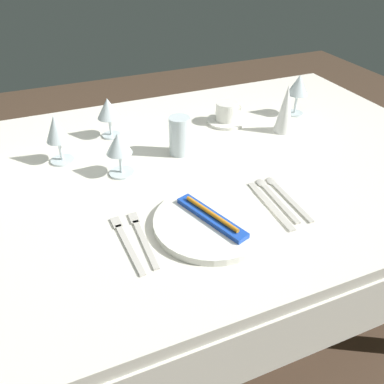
{
  "coord_description": "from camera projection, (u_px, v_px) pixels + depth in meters",
  "views": [
    {
      "loc": [
        -0.34,
        -0.95,
        1.36
      ],
      "look_at": [
        -0.01,
        -0.16,
        0.76
      ],
      "focal_mm": 37.35,
      "sensor_mm": 36.0,
      "label": 1
    }
  ],
  "objects": [
    {
      "name": "dining_table",
      "position": [
        176.0,
        191.0,
        1.22
      ],
      "size": [
        1.8,
        1.11,
        0.74
      ],
      "color": "silver",
      "rests_on": "ground"
    },
    {
      "name": "dinner_plate",
      "position": [
        211.0,
        222.0,
        0.96
      ],
      "size": [
        0.28,
        0.28,
        0.02
      ],
      "primitive_type": "cylinder",
      "color": "white",
      "rests_on": "dining_table"
    },
    {
      "name": "spoon_dessert",
      "position": [
        283.0,
        193.0,
        1.07
      ],
      "size": [
        0.03,
        0.21,
        0.01
      ],
      "color": "beige",
      "rests_on": "dining_table"
    },
    {
      "name": "coffee_cup_left",
      "position": [
        227.0,
        111.0,
        1.41
      ],
      "size": [
        0.1,
        0.08,
        0.06
      ],
      "color": "white",
      "rests_on": "saucer_left"
    },
    {
      "name": "wine_glass_right",
      "position": [
        108.0,
        110.0,
        1.29
      ],
      "size": [
        0.08,
        0.08,
        0.13
      ],
      "color": "silver",
      "rests_on": "dining_table"
    },
    {
      "name": "wine_glass_centre",
      "position": [
        298.0,
        87.0,
        1.43
      ],
      "size": [
        0.08,
        0.08,
        0.15
      ],
      "color": "silver",
      "rests_on": "dining_table"
    },
    {
      "name": "spoon_soup",
      "position": [
        272.0,
        194.0,
        1.06
      ],
      "size": [
        0.03,
        0.21,
        0.01
      ],
      "color": "beige",
      "rests_on": "dining_table"
    },
    {
      "name": "wine_glass_far",
      "position": [
        119.0,
        146.0,
        1.1
      ],
      "size": [
        0.07,
        0.07,
        0.13
      ],
      "color": "silver",
      "rests_on": "dining_table"
    },
    {
      "name": "ground_plane",
      "position": [
        180.0,
        325.0,
        1.6
      ],
      "size": [
        6.0,
        6.0,
        0.0
      ],
      "primitive_type": "plane",
      "color": "#4C3828"
    },
    {
      "name": "saucer_left",
      "position": [
        226.0,
        121.0,
        1.43
      ],
      "size": [
        0.14,
        0.14,
        0.01
      ],
      "primitive_type": "cylinder",
      "color": "white",
      "rests_on": "dining_table"
    },
    {
      "name": "wine_glass_left",
      "position": [
        56.0,
        131.0,
        1.15
      ],
      "size": [
        0.07,
        0.07,
        0.15
      ],
      "color": "silver",
      "rests_on": "dining_table"
    },
    {
      "name": "fork_inner",
      "position": [
        126.0,
        242.0,
        0.91
      ],
      "size": [
        0.03,
        0.21,
        0.0
      ],
      "color": "beige",
      "rests_on": "dining_table"
    },
    {
      "name": "dinner_knife",
      "position": [
        271.0,
        206.0,
        1.02
      ],
      "size": [
        0.02,
        0.22,
        0.0
      ],
      "color": "beige",
      "rests_on": "dining_table"
    },
    {
      "name": "drink_tumbler",
      "position": [
        180.0,
        138.0,
        1.22
      ],
      "size": [
        0.06,
        0.06,
        0.12
      ],
      "color": "silver",
      "rests_on": "dining_table"
    },
    {
      "name": "fork_outer",
      "position": [
        142.0,
        236.0,
        0.92
      ],
      "size": [
        0.02,
        0.2,
        0.0
      ],
      "color": "beige",
      "rests_on": "dining_table"
    },
    {
      "name": "napkin_folded",
      "position": [
        286.0,
        109.0,
        1.33
      ],
      "size": [
        0.06,
        0.06,
        0.16
      ],
      "primitive_type": "cone",
      "color": "white",
      "rests_on": "dining_table"
    },
    {
      "name": "toothbrush_package",
      "position": [
        211.0,
        217.0,
        0.95
      ],
      "size": [
        0.1,
        0.21,
        0.02
      ],
      "color": "blue",
      "rests_on": "dinner_plate"
    }
  ]
}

